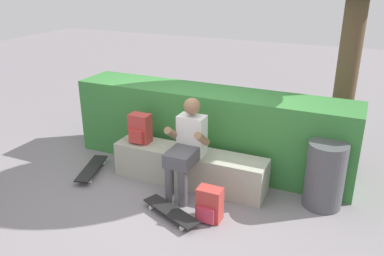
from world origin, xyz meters
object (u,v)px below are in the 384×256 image
object	(u,v)px
skateboard_near_person	(171,211)
trash_bin	(325,175)
skateboard_beside_bench	(92,168)
person_skater	(187,144)
backpack_on_bench	(140,129)
backpack_on_ground	(209,205)
bench_main	(189,167)

from	to	relation	value
skateboard_near_person	trash_bin	size ratio (longest dim) A/B	1.00
skateboard_beside_bench	person_skater	bearing A→B (deg)	4.32
person_skater	skateboard_beside_bench	size ratio (longest dim) A/B	1.49
skateboard_near_person	skateboard_beside_bench	distance (m)	1.58
trash_bin	skateboard_near_person	bearing A→B (deg)	-147.71
skateboard_beside_bench	backpack_on_bench	world-z (taller)	backpack_on_bench
backpack_on_ground	backpack_on_bench	bearing A→B (deg)	152.95
backpack_on_ground	bench_main	bearing A→B (deg)	130.10
backpack_on_bench	backpack_on_ground	bearing A→B (deg)	-27.05
skateboard_near_person	backpack_on_bench	world-z (taller)	backpack_on_bench
bench_main	backpack_on_ground	distance (m)	0.88
skateboard_near_person	skateboard_beside_bench	xyz separation A→B (m)	(-1.50, 0.48, 0.00)
backpack_on_bench	bench_main	bearing A→B (deg)	0.74
skateboard_near_person	person_skater	bearing A→B (deg)	96.58
trash_bin	backpack_on_bench	bearing A→B (deg)	-175.62
skateboard_near_person	bench_main	bearing A→B (deg)	99.81
bench_main	skateboard_near_person	xyz separation A→B (m)	(0.14, -0.81, -0.16)
person_skater	backpack_on_bench	bearing A→B (deg)	165.76
bench_main	backpack_on_bench	size ratio (longest dim) A/B	5.18
skateboard_near_person	backpack_on_bench	size ratio (longest dim) A/B	2.04
backpack_on_bench	trash_bin	bearing A→B (deg)	4.38
person_skater	skateboard_beside_bench	bearing A→B (deg)	-175.68
person_skater	backpack_on_bench	distance (m)	0.83
backpack_on_ground	skateboard_beside_bench	bearing A→B (deg)	169.72
bench_main	person_skater	xyz separation A→B (m)	(0.07, -0.21, 0.43)
person_skater	skateboard_beside_bench	distance (m)	1.56
skateboard_near_person	trash_bin	xyz separation A→B (m)	(1.55, 0.98, 0.33)
skateboard_near_person	trash_bin	bearing A→B (deg)	32.29
skateboard_beside_bench	bench_main	bearing A→B (deg)	13.24
backpack_on_bench	backpack_on_ground	xyz separation A→B (m)	(1.30, -0.66, -0.47)
skateboard_beside_bench	backpack_on_ground	size ratio (longest dim) A/B	2.06
person_skater	skateboard_near_person	world-z (taller)	person_skater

